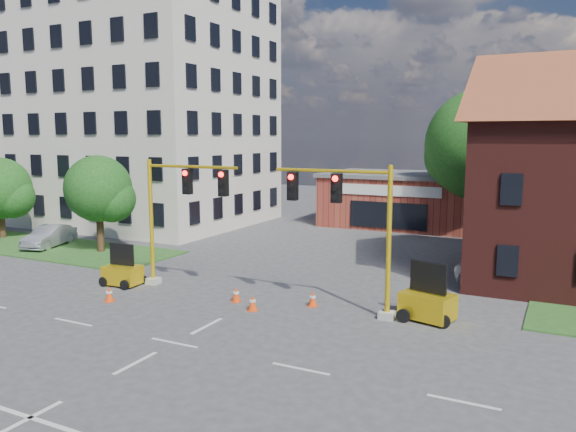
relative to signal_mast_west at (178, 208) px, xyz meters
The scene contains 18 objects.
ground 8.38m from the signal_mast_west, 54.01° to the right, with size 120.00×120.00×0.00m, color #3D3D3F.
grass_verge_nw 16.61m from the signal_mast_west, 165.65° to the left, with size 22.00×6.00×0.08m, color #234B1C.
lane_markings 10.73m from the signal_mast_west, 64.17° to the right, with size 60.00×36.00×0.01m, color silver, non-canonical shape.
office_block 23.21m from the signal_mast_west, 134.52° to the left, with size 18.40×15.40×20.60m.
brick_shop 24.44m from the signal_mast_west, 79.71° to the left, with size 12.40×8.40×4.30m.
tree_large 24.03m from the signal_mast_west, 61.88° to the left, with size 8.47×8.07×10.70m.
tree_nw_front 10.49m from the signal_mast_west, 154.11° to the left, with size 4.35×4.14×6.13m.
tree_nw_rear 20.08m from the signal_mast_west, 165.34° to the left, with size 4.62×4.40×5.81m.
signal_mast_west is the anchor object (origin of this frame).
signal_mast_east 8.71m from the signal_mast_west, ahead, with size 5.30×0.60×6.20m.
trailer_west 4.42m from the signal_mast_west, 162.76° to the right, with size 1.84×1.31×1.99m.
trailer_east 12.28m from the signal_mast_west, ahead, with size 2.26×1.79×2.26m.
cone_a 5.04m from the signal_mast_west, 113.16° to the right, with size 0.40×0.40×0.70m.
cone_b 6.31m from the signal_mast_west, 16.93° to the right, with size 0.40×0.40×0.70m.
cone_c 5.19m from the signal_mast_west, 11.46° to the right, with size 0.40×0.40×0.70m.
cone_d 7.85m from the signal_mast_west, ahead, with size 0.40×0.40×0.70m.
pickup_white 16.39m from the signal_mast_west, 24.64° to the left, with size 2.50×5.43×1.51m, color silver.
sedan_silver_front 14.91m from the signal_mast_west, 163.17° to the left, with size 1.51×4.34×1.43m, color #A2A4A9.
Camera 1 is at (12.25, -15.28, 7.33)m, focal length 35.00 mm.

